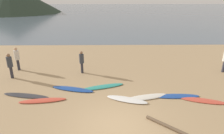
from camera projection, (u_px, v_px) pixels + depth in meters
ground_plane at (112, 57)px, 17.58m from camera, size 120.00×120.00×0.20m
ocean_water at (110, 10)px, 68.18m from camera, size 140.00×100.00×0.01m
surfboard_0 at (26, 96)px, 10.58m from camera, size 2.71×0.99×0.06m
surfboard_1 at (43, 100)px, 10.07m from camera, size 2.42×0.80×0.08m
surfboard_2 at (73, 89)px, 11.28m from camera, size 2.62×1.21×0.08m
surfboard_3 at (103, 87)px, 11.58m from camera, size 2.60×1.27×0.08m
surfboard_4 at (127, 100)px, 10.14m from camera, size 2.25×1.30×0.10m
surfboard_5 at (146, 97)px, 10.41m from camera, size 2.50×1.13×0.08m
surfboard_6 at (176, 96)px, 10.52m from camera, size 2.59×0.54×0.06m
surfboard_7 at (203, 100)px, 10.08m from camera, size 2.35×1.14×0.06m
person_0 at (17, 57)px, 13.92m from camera, size 0.34×0.34×1.70m
person_1 at (82, 60)px, 13.42m from camera, size 0.32×0.32×1.58m
person_2 at (10, 64)px, 12.55m from camera, size 0.34×0.34×1.69m
driftwood_log at (168, 126)px, 8.04m from camera, size 1.60×1.49×0.14m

